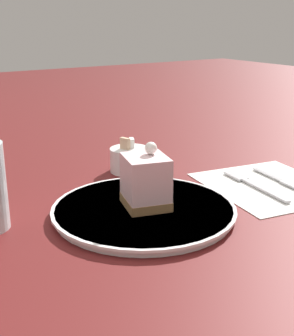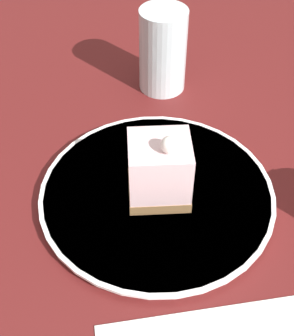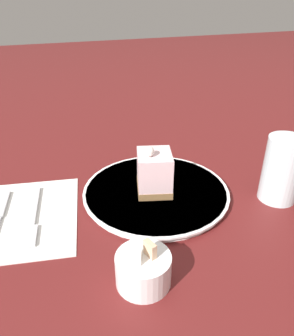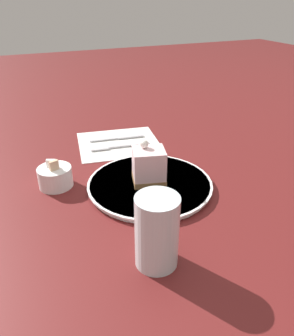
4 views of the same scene
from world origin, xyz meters
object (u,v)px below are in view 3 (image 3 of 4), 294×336
at_px(fork, 33,219).
at_px(drinking_glass, 282,170).
at_px(plate, 156,192).
at_px(cake_slice, 154,172).
at_px(knife, 0,212).
at_px(sugar_bowl, 143,269).

height_order(fork, drinking_glass, drinking_glass).
height_order(plate, fork, plate).
bearing_deg(plate, cake_slice, 12.20).
height_order(knife, sugar_bowl, sugar_bowl).
xyz_separation_m(fork, drinking_glass, (-0.45, 0.08, 0.06)).
relative_size(plate, fork, 1.65).
xyz_separation_m(plate, cake_slice, (0.00, 0.00, 0.05)).
bearing_deg(cake_slice, plate, -152.66).
distance_m(cake_slice, sugar_bowl, 0.21).
distance_m(plate, fork, 0.23).
xyz_separation_m(knife, sugar_bowl, (-0.19, 0.23, 0.02)).
bearing_deg(knife, cake_slice, -179.33).
distance_m(cake_slice, fork, 0.23).
height_order(plate, cake_slice, cake_slice).
distance_m(knife, sugar_bowl, 0.30).
bearing_deg(knife, plate, -179.04).
height_order(plate, sugar_bowl, sugar_bowl).
height_order(plate, knife, plate).
bearing_deg(cake_slice, drinking_glass, 174.58).
xyz_separation_m(plate, fork, (0.23, 0.01, -0.00)).
height_order(knife, drinking_glass, drinking_glass).
distance_m(plate, sugar_bowl, 0.21).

